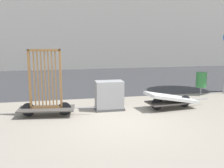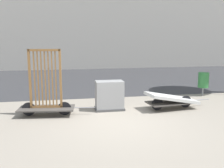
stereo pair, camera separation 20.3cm
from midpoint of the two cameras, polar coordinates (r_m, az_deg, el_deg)
ground_plane at (r=7.94m, az=2.37°, el=-8.50°), size 60.00×60.00×0.00m
road_strip at (r=16.13m, az=-4.40°, el=1.08°), size 56.00×10.31×0.01m
bike_cart_with_bedframe at (r=8.76m, az=-13.48°, el=-2.56°), size 2.52×0.99×2.17m
bike_cart_with_mattress at (r=9.64m, az=13.54°, el=-3.25°), size 2.56×1.06×0.63m
utility_cabinet at (r=9.23m, az=0.07°, el=-2.76°), size 1.02×0.60×1.03m
trash_bin at (r=12.14m, az=19.73°, el=0.80°), size 0.45×0.45×1.02m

